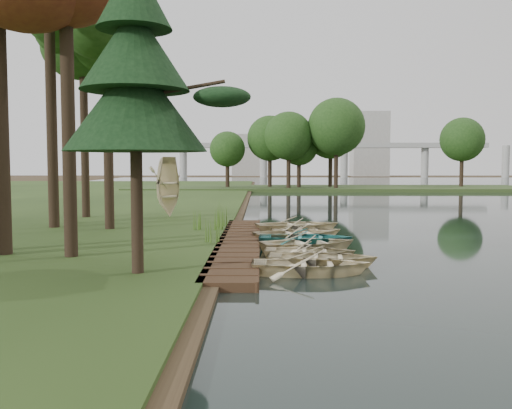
{
  "coord_description": "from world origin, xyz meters",
  "views": [
    {
      "loc": [
        -0.77,
        -21.92,
        3.22
      ],
      "look_at": [
        -0.96,
        1.72,
        1.57
      ],
      "focal_mm": 40.0,
      "sensor_mm": 36.0,
      "label": 1
    }
  ],
  "objects_px": {
    "rowboat_1": "(323,256)",
    "stored_rowboat": "(169,211)",
    "rowboat_2": "(310,250)",
    "rowboat_0": "(311,262)",
    "boardwalk": "(239,244)",
    "pine_tree": "(135,74)"
  },
  "relations": [
    {
      "from": "rowboat_0",
      "to": "rowboat_1",
      "type": "xyz_separation_m",
      "value": [
        0.46,
        1.19,
        -0.0
      ]
    },
    {
      "from": "rowboat_1",
      "to": "rowboat_0",
      "type": "bearing_deg",
      "value": 164.71
    },
    {
      "from": "boardwalk",
      "to": "pine_tree",
      "type": "distance_m",
      "value": 8.99
    },
    {
      "from": "boardwalk",
      "to": "rowboat_2",
      "type": "height_order",
      "value": "rowboat_2"
    },
    {
      "from": "boardwalk",
      "to": "pine_tree",
      "type": "relative_size",
      "value": 1.91
    },
    {
      "from": "rowboat_1",
      "to": "stored_rowboat",
      "type": "distance_m",
      "value": 15.79
    },
    {
      "from": "rowboat_0",
      "to": "boardwalk",
      "type": "bearing_deg",
      "value": 23.95
    },
    {
      "from": "rowboat_2",
      "to": "stored_rowboat",
      "type": "xyz_separation_m",
      "value": [
        -6.8,
        12.6,
        0.28
      ]
    },
    {
      "from": "rowboat_2",
      "to": "stored_rowboat",
      "type": "distance_m",
      "value": 14.32
    },
    {
      "from": "stored_rowboat",
      "to": "pine_tree",
      "type": "distance_m",
      "value": 17.23
    },
    {
      "from": "rowboat_0",
      "to": "rowboat_2",
      "type": "distance_m",
      "value": 2.72
    },
    {
      "from": "rowboat_0",
      "to": "pine_tree",
      "type": "bearing_deg",
      "value": 104.37
    },
    {
      "from": "rowboat_2",
      "to": "pine_tree",
      "type": "height_order",
      "value": "pine_tree"
    },
    {
      "from": "rowboat_1",
      "to": "stored_rowboat",
      "type": "bearing_deg",
      "value": 32.27
    },
    {
      "from": "boardwalk",
      "to": "rowboat_1",
      "type": "bearing_deg",
      "value": -57.97
    },
    {
      "from": "rowboat_2",
      "to": "pine_tree",
      "type": "relative_size",
      "value": 0.37
    },
    {
      "from": "stored_rowboat",
      "to": "pine_tree",
      "type": "height_order",
      "value": "pine_tree"
    },
    {
      "from": "rowboat_1",
      "to": "rowboat_2",
      "type": "distance_m",
      "value": 1.55
    },
    {
      "from": "boardwalk",
      "to": "pine_tree",
      "type": "bearing_deg",
      "value": -110.43
    },
    {
      "from": "rowboat_0",
      "to": "rowboat_2",
      "type": "bearing_deg",
      "value": -2.43
    },
    {
      "from": "boardwalk",
      "to": "stored_rowboat",
      "type": "bearing_deg",
      "value": 113.91
    },
    {
      "from": "rowboat_0",
      "to": "stored_rowboat",
      "type": "relative_size",
      "value": 1.02
    }
  ]
}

